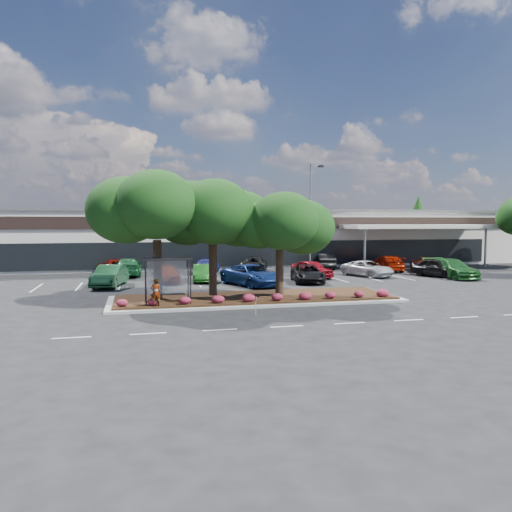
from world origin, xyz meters
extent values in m
plane|color=black|center=(0.00, 0.00, 0.00)|extent=(160.00, 160.00, 0.00)
cube|color=beige|center=(0.00, 34.00, 3.00)|extent=(80.00, 20.00, 6.00)
cube|color=#4D4D50|center=(0.00, 34.00, 6.10)|extent=(80.40, 20.40, 0.30)
cube|color=black|center=(0.00, 23.95, 4.80)|extent=(80.00, 0.25, 1.20)
cube|color=black|center=(0.00, 23.95, 1.60)|extent=(60.00, 0.18, 2.60)
cube|color=#B60D0D|center=(-6.00, 23.88, 4.80)|extent=(6.00, 0.12, 1.00)
cube|color=beige|center=(20.00, 21.50, 4.40)|extent=(16.00, 5.00, 0.40)
cylinder|color=gray|center=(13.00, 19.50, 2.10)|extent=(0.24, 0.24, 4.20)
cylinder|color=gray|center=(27.00, 19.50, 2.10)|extent=(0.24, 0.24, 4.20)
cube|color=#A5A5A0|center=(-2.00, 4.00, 0.07)|extent=(18.00, 6.00, 0.15)
cube|color=#3F2914|center=(-2.00, 4.00, 0.20)|extent=(17.20, 5.20, 0.12)
cube|color=silver|center=(-12.00, -4.00, 0.01)|extent=(1.60, 0.12, 0.01)
cube|color=silver|center=(-8.80, -4.00, 0.01)|extent=(1.60, 0.12, 0.01)
cube|color=silver|center=(-5.60, -4.00, 0.01)|extent=(1.60, 0.12, 0.01)
cube|color=silver|center=(-2.40, -4.00, 0.01)|extent=(1.60, 0.12, 0.01)
cube|color=silver|center=(0.80, -4.00, 0.01)|extent=(1.60, 0.12, 0.01)
cube|color=silver|center=(4.00, -4.00, 0.01)|extent=(1.60, 0.12, 0.01)
cube|color=silver|center=(7.20, -4.00, 0.01)|extent=(1.60, 0.12, 0.01)
cube|color=silver|center=(-16.50, 13.50, 0.01)|extent=(0.12, 5.00, 0.01)
cube|color=silver|center=(-13.50, 13.50, 0.01)|extent=(0.12, 5.00, 0.01)
cube|color=silver|center=(-10.50, 13.50, 0.01)|extent=(0.12, 5.00, 0.01)
cube|color=silver|center=(-7.50, 13.50, 0.01)|extent=(0.12, 5.00, 0.01)
cube|color=silver|center=(-4.50, 13.50, 0.01)|extent=(0.12, 5.00, 0.01)
cube|color=silver|center=(-1.50, 13.50, 0.01)|extent=(0.12, 5.00, 0.01)
cube|color=silver|center=(1.50, 13.50, 0.01)|extent=(0.12, 5.00, 0.01)
cube|color=silver|center=(4.50, 13.50, 0.01)|extent=(0.12, 5.00, 0.01)
cube|color=silver|center=(7.50, 13.50, 0.01)|extent=(0.12, 5.00, 0.01)
cube|color=silver|center=(10.50, 13.50, 0.01)|extent=(0.12, 5.00, 0.01)
cube|color=silver|center=(13.50, 13.50, 0.01)|extent=(0.12, 5.00, 0.01)
cube|color=silver|center=(16.50, 13.50, 0.01)|extent=(0.12, 5.00, 0.01)
cylinder|color=black|center=(-8.75, 3.45, 1.51)|extent=(0.08, 0.08, 2.50)
cylinder|color=black|center=(-6.25, 3.45, 1.51)|extent=(0.08, 0.08, 2.50)
cylinder|color=black|center=(-8.75, 2.15, 1.51)|extent=(0.08, 0.08, 2.50)
cylinder|color=black|center=(-6.25, 2.15, 1.51)|extent=(0.08, 0.08, 2.50)
cube|color=black|center=(-7.50, 2.80, 2.80)|extent=(2.75, 1.55, 0.10)
cube|color=silver|center=(-7.50, 3.45, 1.63)|extent=(2.30, 0.03, 2.00)
cube|color=black|center=(-7.50, 3.05, 0.71)|extent=(2.00, 0.35, 0.06)
cone|color=black|center=(34.00, 44.00, 4.50)|extent=(3.96, 3.96, 9.00)
imported|color=#594C47|center=(-8.23, 1.70, 1.03)|extent=(0.60, 0.43, 1.53)
cube|color=#A5A5A0|center=(5.88, 15.79, 0.20)|extent=(0.50, 0.50, 0.40)
cylinder|color=gray|center=(5.88, 15.79, 5.23)|extent=(0.14, 0.14, 9.65)
cube|color=gray|center=(6.31, 15.92, 9.90)|extent=(0.93, 0.47, 0.14)
cube|color=black|center=(6.79, 16.06, 9.83)|extent=(0.52, 0.42, 0.18)
cube|color=#A58156|center=(-3.18, -1.00, 0.47)|extent=(0.03, 0.03, 0.95)
cube|color=#E03A78|center=(-3.13, -1.00, 0.87)|extent=(0.02, 0.14, 0.18)
imported|color=#184425|center=(-11.21, 12.85, 0.83)|extent=(2.79, 5.27, 1.65)
imported|color=maroon|center=(-6.76, 14.26, 0.72)|extent=(1.80, 4.26, 1.44)
imported|color=#185717|center=(-3.95, 14.40, 0.71)|extent=(2.07, 4.45, 1.41)
imported|color=navy|center=(-0.57, 11.00, 0.81)|extent=(4.60, 6.43, 1.63)
imported|color=black|center=(4.27, 11.84, 0.70)|extent=(3.28, 5.43, 1.41)
imported|color=maroon|center=(5.79, 15.05, 0.77)|extent=(3.06, 4.84, 1.54)
imported|color=#B9B9B9|center=(11.01, 14.80, 0.70)|extent=(3.91, 5.55, 1.41)
imported|color=black|center=(16.88, 12.82, 0.83)|extent=(3.55, 5.24, 1.66)
imported|color=#1C541F|center=(17.58, 11.90, 0.84)|extent=(2.62, 5.87, 1.67)
imported|color=#9C0D00|center=(-11.33, 22.09, 0.69)|extent=(3.51, 5.42, 1.39)
imported|color=#154C26|center=(-9.92, 20.19, 0.81)|extent=(2.38, 5.65, 1.63)
imported|color=navy|center=(-2.63, 21.09, 0.71)|extent=(3.25, 5.26, 1.42)
imported|color=black|center=(2.01, 21.26, 0.77)|extent=(3.99, 6.00, 1.53)
imported|color=black|center=(10.04, 22.50, 0.81)|extent=(2.96, 5.18, 1.62)
imported|color=#9F1702|center=(15.16, 18.79, 0.78)|extent=(3.07, 5.66, 1.56)
imported|color=maroon|center=(18.68, 17.58, 0.72)|extent=(4.08, 5.68, 1.44)
camera|label=1|loc=(-9.31, -26.23, 4.96)|focal=35.00mm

